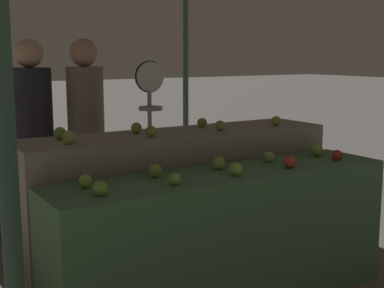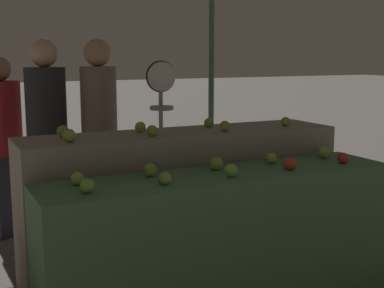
# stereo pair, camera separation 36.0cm
# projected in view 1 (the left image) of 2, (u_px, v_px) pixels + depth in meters

# --- Properties ---
(display_counter_front) EXTENTS (2.37, 0.55, 0.89)m
(display_counter_front) POSITION_uv_depth(u_px,v_px,m) (226.00, 239.00, 3.49)
(display_counter_front) COLOR #4C7A4C
(display_counter_front) RESTS_ON ground_plane
(display_counter_back) EXTENTS (2.37, 0.55, 1.08)m
(display_counter_back) POSITION_uv_depth(u_px,v_px,m) (179.00, 203.00, 3.98)
(display_counter_back) COLOR gray
(display_counter_back) RESTS_ON ground_plane
(apple_front_0) EXTENTS (0.08, 0.08, 0.08)m
(apple_front_0) POSITION_uv_depth(u_px,v_px,m) (100.00, 188.00, 2.85)
(apple_front_0) COLOR #7AA338
(apple_front_0) RESTS_ON display_counter_front
(apple_front_1) EXTENTS (0.07, 0.07, 0.07)m
(apple_front_1) POSITION_uv_depth(u_px,v_px,m) (175.00, 179.00, 3.08)
(apple_front_1) COLOR #7AA338
(apple_front_1) RESTS_ON display_counter_front
(apple_front_2) EXTENTS (0.08, 0.08, 0.08)m
(apple_front_2) POSITION_uv_depth(u_px,v_px,m) (236.00, 170.00, 3.32)
(apple_front_2) COLOR #84AD3D
(apple_front_2) RESTS_ON display_counter_front
(apple_front_3) EXTENTS (0.09, 0.09, 0.09)m
(apple_front_3) POSITION_uv_depth(u_px,v_px,m) (290.00, 162.00, 3.55)
(apple_front_3) COLOR red
(apple_front_3) RESTS_ON display_counter_front
(apple_front_4) EXTENTS (0.08, 0.08, 0.08)m
(apple_front_4) POSITION_uv_depth(u_px,v_px,m) (337.00, 155.00, 3.80)
(apple_front_4) COLOR #B72D23
(apple_front_4) RESTS_ON display_counter_front
(apple_front_5) EXTENTS (0.08, 0.08, 0.08)m
(apple_front_5) POSITION_uv_depth(u_px,v_px,m) (86.00, 181.00, 3.02)
(apple_front_5) COLOR #8EB247
(apple_front_5) RESTS_ON display_counter_front
(apple_front_6) EXTENTS (0.08, 0.08, 0.08)m
(apple_front_6) POSITION_uv_depth(u_px,v_px,m) (156.00, 171.00, 3.28)
(apple_front_6) COLOR #7AA338
(apple_front_6) RESTS_ON display_counter_front
(apple_front_7) EXTENTS (0.09, 0.09, 0.09)m
(apple_front_7) POSITION_uv_depth(u_px,v_px,m) (219.00, 163.00, 3.50)
(apple_front_7) COLOR #84AD3D
(apple_front_7) RESTS_ON display_counter_front
(apple_front_8) EXTENTS (0.08, 0.08, 0.08)m
(apple_front_8) POSITION_uv_depth(u_px,v_px,m) (269.00, 157.00, 3.74)
(apple_front_8) COLOR #8EB247
(apple_front_8) RESTS_ON display_counter_front
(apple_front_9) EXTENTS (0.09, 0.09, 0.09)m
(apple_front_9) POSITION_uv_depth(u_px,v_px,m) (317.00, 150.00, 3.96)
(apple_front_9) COLOR #84AD3D
(apple_front_9) RESTS_ON display_counter_front
(apple_back_0) EXTENTS (0.09, 0.09, 0.09)m
(apple_back_0) POSITION_uv_depth(u_px,v_px,m) (69.00, 137.00, 3.35)
(apple_back_0) COLOR #8EB247
(apple_back_0) RESTS_ON display_counter_back
(apple_back_1) EXTENTS (0.08, 0.08, 0.08)m
(apple_back_1) POSITION_uv_depth(u_px,v_px,m) (151.00, 131.00, 3.64)
(apple_back_1) COLOR #7AA338
(apple_back_1) RESTS_ON display_counter_back
(apple_back_2) EXTENTS (0.08, 0.08, 0.08)m
(apple_back_2) POSITION_uv_depth(u_px,v_px,m) (220.00, 126.00, 3.93)
(apple_back_2) COLOR #7AA338
(apple_back_2) RESTS_ON display_counter_back
(apple_back_3) EXTENTS (0.08, 0.08, 0.08)m
(apple_back_3) POSITION_uv_depth(u_px,v_px,m) (276.00, 121.00, 4.23)
(apple_back_3) COLOR #84AD3D
(apple_back_3) RESTS_ON display_counter_back
(apple_back_4) EXTENTS (0.08, 0.08, 0.08)m
(apple_back_4) POSITION_uv_depth(u_px,v_px,m) (60.00, 133.00, 3.53)
(apple_back_4) COLOR #7AA338
(apple_back_4) RESTS_ON display_counter_back
(apple_back_5) EXTENTS (0.08, 0.08, 0.08)m
(apple_back_5) POSITION_uv_depth(u_px,v_px,m) (136.00, 128.00, 3.81)
(apple_back_5) COLOR #8EB247
(apple_back_5) RESTS_ON display_counter_back
(apple_back_6) EXTENTS (0.08, 0.08, 0.08)m
(apple_back_6) POSITION_uv_depth(u_px,v_px,m) (202.00, 123.00, 4.11)
(apple_back_6) COLOR #7AA338
(apple_back_6) RESTS_ON display_counter_back
(produce_scale) EXTENTS (0.26, 0.20, 1.59)m
(produce_scale) POSITION_uv_depth(u_px,v_px,m) (150.00, 114.00, 4.47)
(produce_scale) COLOR #99999E
(produce_scale) RESTS_ON ground_plane
(person_vendor_at_scale) EXTENTS (0.37, 0.37, 1.77)m
(person_vendor_at_scale) POSITION_uv_depth(u_px,v_px,m) (86.00, 125.00, 4.51)
(person_vendor_at_scale) COLOR #2D2D38
(person_vendor_at_scale) RESTS_ON ground_plane
(person_customer_left) EXTENTS (0.36, 0.36, 1.76)m
(person_customer_left) POSITION_uv_depth(u_px,v_px,m) (33.00, 130.00, 4.37)
(person_customer_left) COLOR #2D2D38
(person_customer_left) RESTS_ON ground_plane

